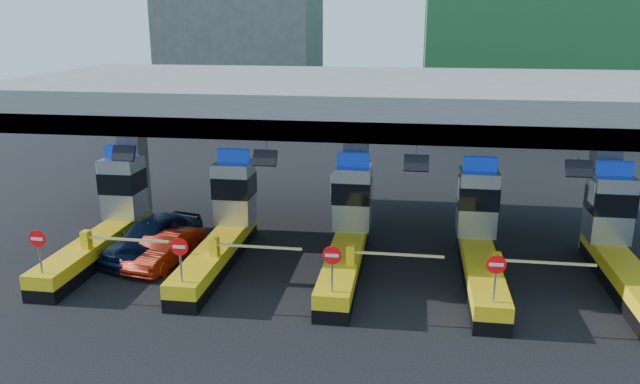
# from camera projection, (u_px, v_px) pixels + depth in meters

# --- Properties ---
(ground) EXTENTS (120.00, 120.00, 0.00)m
(ground) POSITION_uv_depth(u_px,v_px,m) (347.00, 266.00, 24.50)
(ground) COLOR black
(ground) RESTS_ON ground
(toll_canopy) EXTENTS (28.00, 12.09, 7.00)m
(toll_canopy) POSITION_uv_depth(u_px,v_px,m) (357.00, 100.00, 25.56)
(toll_canopy) COLOR slate
(toll_canopy) RESTS_ON ground
(toll_lane_far_left) EXTENTS (4.43, 8.00, 4.16)m
(toll_lane_far_left) POSITION_uv_depth(u_px,v_px,m) (109.00, 218.00, 25.83)
(toll_lane_far_left) COLOR black
(toll_lane_far_left) RESTS_ON ground
(toll_lane_left) EXTENTS (4.43, 8.00, 4.16)m
(toll_lane_left) POSITION_uv_depth(u_px,v_px,m) (225.00, 224.00, 25.11)
(toll_lane_left) COLOR black
(toll_lane_left) RESTS_ON ground
(toll_lane_center) EXTENTS (4.43, 8.00, 4.16)m
(toll_lane_center) POSITION_uv_depth(u_px,v_px,m) (348.00, 230.00, 24.39)
(toll_lane_center) COLOR black
(toll_lane_center) RESTS_ON ground
(toll_lane_right) EXTENTS (4.43, 8.00, 4.16)m
(toll_lane_right) POSITION_uv_depth(u_px,v_px,m) (479.00, 236.00, 23.66)
(toll_lane_right) COLOR black
(toll_lane_right) RESTS_ON ground
(toll_lane_far_right) EXTENTS (4.43, 8.00, 4.16)m
(toll_lane_far_right) POSITION_uv_depth(u_px,v_px,m) (618.00, 243.00, 22.94)
(toll_lane_far_right) COLOR black
(toll_lane_far_right) RESTS_ON ground
(bg_building_concrete) EXTENTS (14.00, 10.00, 18.00)m
(bg_building_concrete) POSITION_uv_depth(u_px,v_px,m) (241.00, 21.00, 58.32)
(bg_building_concrete) COLOR #4C4C49
(bg_building_concrete) RESTS_ON ground
(van) EXTENTS (3.13, 5.28, 1.68)m
(van) POSITION_uv_depth(u_px,v_px,m) (154.00, 237.00, 25.19)
(van) COLOR black
(van) RESTS_ON ground
(red_car) EXTENTS (2.07, 4.19, 1.32)m
(red_car) POSITION_uv_depth(u_px,v_px,m) (165.00, 248.00, 24.51)
(red_car) COLOR maroon
(red_car) RESTS_ON ground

